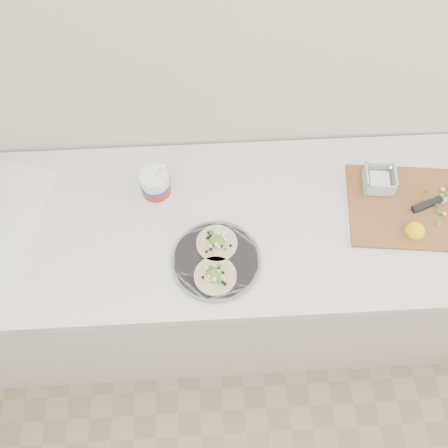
{
  "coord_description": "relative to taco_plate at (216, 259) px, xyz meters",
  "views": [
    {
      "loc": [
        0.18,
        0.59,
        2.31
      ],
      "look_at": [
        0.22,
        1.37,
        0.96
      ],
      "focal_mm": 40.0,
      "sensor_mm": 36.0,
      "label": 1
    }
  ],
  "objects": [
    {
      "name": "tub",
      "position": [
        -0.18,
        0.26,
        0.05
      ],
      "size": [
        0.1,
        0.1,
        0.22
      ],
      "rotation": [
        0.0,
        0.0,
        0.3
      ],
      "color": "white",
      "rests_on": "counter"
    },
    {
      "name": "counter",
      "position": [
        -0.19,
        0.16,
        -0.47
      ],
      "size": [
        2.44,
        0.66,
        0.9
      ],
      "color": "silver",
      "rests_on": "ground"
    },
    {
      "name": "cutboard",
      "position": [
        0.67,
        0.17,
        0.0
      ],
      "size": [
        0.49,
        0.37,
        0.07
      ],
      "rotation": [
        0.0,
        0.0,
        -0.11
      ],
      "color": "brown",
      "rests_on": "counter"
    },
    {
      "name": "taco_plate",
      "position": [
        0.0,
        0.0,
        0.0
      ],
      "size": [
        0.28,
        0.28,
        0.04
      ],
      "rotation": [
        0.0,
        0.0,
        -0.35
      ],
      "color": "slate",
      "rests_on": "counter"
    }
  ]
}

